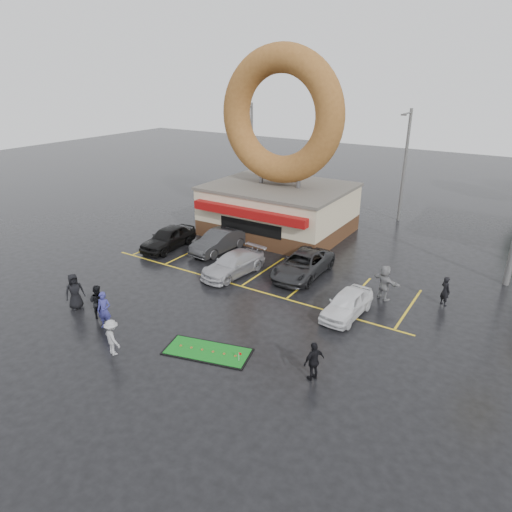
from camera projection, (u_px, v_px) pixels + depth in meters
The scene contains 18 objects.
ground at pixel (205, 310), 23.93m from camera, with size 120.00×120.00×0.00m, color black.
donut_shop at pixel (279, 175), 33.87m from camera, with size 10.20×8.70×13.50m.
streetlight_left at pixel (251, 150), 42.66m from camera, with size 0.40×2.21×9.00m.
streetlight_mid at pixel (405, 163), 36.47m from camera, with size 0.40×2.21×9.00m.
car_black at pixel (168, 238), 31.99m from camera, with size 1.85×4.60×1.57m, color black.
car_dgrey at pixel (219, 241), 31.42m from camera, with size 1.59×4.57×1.51m, color #29292B.
car_silver at pixel (233, 264), 27.93m from camera, with size 1.88×4.64×1.35m, color #B1B1B6.
car_grey at pixel (303, 264), 27.74m from camera, with size 2.39×5.18×1.44m, color #28292B.
car_white at pixel (347, 304), 23.19m from camera, with size 1.56×3.87×1.32m, color white.
person_blue at pixel (104, 310), 21.97m from camera, with size 0.69×0.45×1.89m, color navy.
person_blackjkt at pixel (98, 302), 22.89m from camera, with size 0.87×0.68×1.79m, color black.
person_hoodie at pixel (112, 337), 19.93m from camera, with size 1.08×0.62×1.68m, color #97979A.
person_bystander at pixel (75, 291), 23.76m from camera, with size 0.96×0.62×1.96m, color black.
person_cameraman at pixel (314, 361), 18.27m from camera, with size 1.01×0.42×1.72m, color black.
person_walker_near at pixel (385, 282), 24.77m from camera, with size 1.83×0.58×1.98m, color gray.
person_walker_far at pixel (445, 291), 24.19m from camera, with size 0.60×0.39×1.64m, color black.
dumpster at pixel (227, 214), 37.63m from camera, with size 1.80×1.20×1.30m, color #163B18.
putting_green at pixel (208, 351), 20.35m from camera, with size 4.17×2.59×0.49m.
Camera 1 is at (13.61, -16.34, 11.66)m, focal length 32.00 mm.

